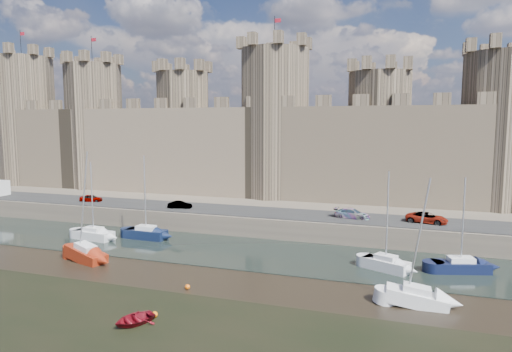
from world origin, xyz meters
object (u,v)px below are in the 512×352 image
object	(u,v)px
car_2	(352,214)
sailboat_0	(94,234)
sailboat_1	(146,233)
sailboat_3	(461,265)
car_3	(427,218)
sailboat_5	(416,297)
sailboat_2	(386,263)
car_0	(91,198)
sailboat_4	(86,253)
car_1	(180,205)

from	to	relation	value
car_2	sailboat_0	xyz separation A→B (m)	(-29.70, -10.53, -2.37)
sailboat_1	sailboat_3	size ratio (longest dim) A/B	1.13
car_3	sailboat_1	distance (m)	33.49
car_2	sailboat_5	xyz separation A→B (m)	(7.25, -19.34, -2.39)
car_2	sailboat_2	size ratio (longest dim) A/B	0.45
car_3	sailboat_2	distance (m)	12.39
car_0	sailboat_3	xyz separation A→B (m)	(49.38, -9.35, -2.33)
sailboat_3	sailboat_2	bearing A→B (deg)	178.12
car_3	sailboat_2	size ratio (longest dim) A/B	0.49
car_0	sailboat_0	world-z (taller)	sailboat_0
car_2	sailboat_0	distance (m)	31.60
car_2	car_3	xyz separation A→B (m)	(8.56, 0.09, 0.02)
sailboat_0	sailboat_5	bearing A→B (deg)	-7.67
car_0	sailboat_0	bearing A→B (deg)	-156.55
car_0	sailboat_0	xyz separation A→B (m)	(8.34, -10.24, -2.30)
car_0	sailboat_1	distance (m)	16.46
sailboat_0	sailboat_5	distance (m)	37.98
sailboat_0	sailboat_4	xyz separation A→B (m)	(4.88, -7.45, 0.06)
sailboat_4	sailboat_5	size ratio (longest dim) A/B	1.13
sailboat_3	car_3	bearing A→B (deg)	89.54
car_3	sailboat_4	size ratio (longest dim) A/B	0.41
car_2	sailboat_4	world-z (taller)	sailboat_4
car_1	sailboat_1	size ratio (longest dim) A/B	0.32
car_2	sailboat_5	distance (m)	20.79
car_0	car_1	world-z (taller)	car_0
sailboat_5	sailboat_4	bearing A→B (deg)	175.75
car_1	sailboat_3	world-z (taller)	sailboat_3
sailboat_4	car_0	bearing A→B (deg)	143.30
sailboat_1	car_2	bearing A→B (deg)	20.34
sailboat_5	sailboat_2	bearing A→B (deg)	106.85
car_0	sailboat_5	world-z (taller)	sailboat_5
car_3	car_1	bearing A→B (deg)	102.94
car_0	sailboat_4	distance (m)	22.20
car_1	sailboat_1	world-z (taller)	sailboat_1
car_3	sailboat_0	world-z (taller)	sailboat_0
car_2	car_0	bearing A→B (deg)	96.01
car_0	car_2	bearing A→B (deg)	-105.25
car_3	sailboat_5	size ratio (longest dim) A/B	0.46
car_1	car_0	bearing A→B (deg)	74.32
car_2	sailboat_0	world-z (taller)	sailboat_0
sailboat_4	car_3	bearing A→B (deg)	44.97
sailboat_3	sailboat_4	bearing A→B (deg)	176.55
car_0	sailboat_4	world-z (taller)	sailboat_4
car_0	sailboat_2	world-z (taller)	sailboat_2
car_1	car_3	xyz separation A→B (m)	(31.57, 1.04, 0.11)
sailboat_4	sailboat_5	bearing A→B (deg)	14.10
car_1	car_2	bearing A→B (deg)	-100.81
sailboat_5	car_0	bearing A→B (deg)	155.36
sailboat_2	car_1	bearing A→B (deg)	-176.43
car_3	sailboat_3	size ratio (longest dim) A/B	0.51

